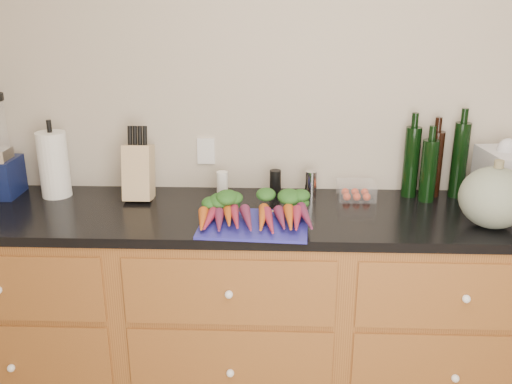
{
  "coord_description": "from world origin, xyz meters",
  "views": [
    {
      "loc": [
        -0.28,
        -0.95,
        1.81
      ],
      "look_at": [
        -0.35,
        1.2,
        1.06
      ],
      "focal_mm": 40.0,
      "sensor_mm": 36.0,
      "label": 1
    }
  ],
  "objects_px": {
    "squash": "(494,198)",
    "tomato_box": "(356,190)",
    "carrots": "(254,213)",
    "paper_towel": "(54,165)",
    "knife_block": "(139,172)",
    "cutting_board": "(254,224)"
  },
  "relations": [
    {
      "from": "squash",
      "to": "tomato_box",
      "type": "height_order",
      "value": "squash"
    },
    {
      "from": "carrots",
      "to": "paper_towel",
      "type": "distance_m",
      "value": 0.96
    },
    {
      "from": "carrots",
      "to": "knife_block",
      "type": "relative_size",
      "value": 1.84
    },
    {
      "from": "squash",
      "to": "paper_towel",
      "type": "distance_m",
      "value": 1.86
    },
    {
      "from": "cutting_board",
      "to": "squash",
      "type": "height_order",
      "value": "squash"
    },
    {
      "from": "carrots",
      "to": "cutting_board",
      "type": "bearing_deg",
      "value": -90.0
    },
    {
      "from": "cutting_board",
      "to": "tomato_box",
      "type": "bearing_deg",
      "value": 36.67
    },
    {
      "from": "knife_block",
      "to": "paper_towel",
      "type": "bearing_deg",
      "value": 177.03
    },
    {
      "from": "squash",
      "to": "carrots",
      "type": "bearing_deg",
      "value": 178.98
    },
    {
      "from": "squash",
      "to": "knife_block",
      "type": "xyz_separation_m",
      "value": [
        -1.46,
        0.27,
        0.0
      ]
    },
    {
      "from": "squash",
      "to": "tomato_box",
      "type": "bearing_deg",
      "value": 148.22
    },
    {
      "from": "cutting_board",
      "to": "knife_block",
      "type": "distance_m",
      "value": 0.61
    },
    {
      "from": "knife_block",
      "to": "cutting_board",
      "type": "bearing_deg",
      "value": -29.84
    },
    {
      "from": "carrots",
      "to": "knife_block",
      "type": "xyz_separation_m",
      "value": [
        -0.52,
        0.26,
        0.08
      ]
    },
    {
      "from": "squash",
      "to": "knife_block",
      "type": "height_order",
      "value": "knife_block"
    },
    {
      "from": "paper_towel",
      "to": "tomato_box",
      "type": "xyz_separation_m",
      "value": [
        1.35,
        0.01,
        -0.11
      ]
    },
    {
      "from": "carrots",
      "to": "knife_block",
      "type": "distance_m",
      "value": 0.59
    },
    {
      "from": "carrots",
      "to": "knife_block",
      "type": "height_order",
      "value": "knife_block"
    },
    {
      "from": "cutting_board",
      "to": "squash",
      "type": "relative_size",
      "value": 1.58
    },
    {
      "from": "cutting_board",
      "to": "paper_towel",
      "type": "bearing_deg",
      "value": 160.59
    },
    {
      "from": "carrots",
      "to": "paper_towel",
      "type": "relative_size",
      "value": 1.51
    },
    {
      "from": "cutting_board",
      "to": "squash",
      "type": "distance_m",
      "value": 0.94
    }
  ]
}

